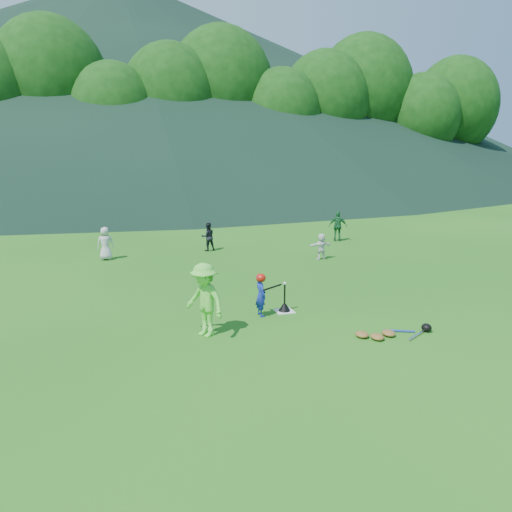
{
  "coord_description": "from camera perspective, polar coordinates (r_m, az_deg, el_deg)",
  "views": [
    {
      "loc": [
        -4.12,
        -11.25,
        4.11
      ],
      "look_at": [
        0.0,
        2.5,
        0.9
      ],
      "focal_mm": 35.0,
      "sensor_mm": 36.0,
      "label": 1
    }
  ],
  "objects": [
    {
      "name": "batter_child",
      "position": [
        12.19,
        0.55,
        -4.52
      ],
      "size": [
        0.29,
        0.4,
        1.04
      ],
      "primitive_type": "imported",
      "rotation": [
        0.0,
        0.0,
        1.67
      ],
      "color": "navy",
      "rests_on": "ground"
    },
    {
      "name": "batter_gear",
      "position": [
        12.08,
        0.66,
        -2.61
      ],
      "size": [
        0.71,
        0.33,
        0.4
      ],
      "color": "#B6170C",
      "rests_on": "ground"
    },
    {
      "name": "fielder_a",
      "position": [
        18.92,
        -16.83,
        1.38
      ],
      "size": [
        0.62,
        0.44,
        1.21
      ],
      "primitive_type": "imported",
      "rotation": [
        0.0,
        0.0,
        3.05
      ],
      "color": "#BDBDBD",
      "rests_on": "ground"
    },
    {
      "name": "equipment_pile",
      "position": [
        11.45,
        14.96,
        -8.52
      ],
      "size": [
        1.8,
        0.72,
        0.19
      ],
      "color": "olive",
      "rests_on": "ground"
    },
    {
      "name": "fielder_b",
      "position": [
        19.78,
        -5.51,
        2.21
      ],
      "size": [
        0.58,
        0.47,
        1.12
      ],
      "primitive_type": "imported",
      "rotation": [
        0.0,
        0.0,
        3.23
      ],
      "color": "black",
      "rests_on": "ground"
    },
    {
      "name": "fielder_c",
      "position": [
        21.96,
        9.34,
        3.39
      ],
      "size": [
        0.84,
        0.6,
        1.32
      ],
      "primitive_type": "imported",
      "rotation": [
        0.0,
        0.0,
        2.74
      ],
      "color": "#1D6232",
      "rests_on": "ground"
    },
    {
      "name": "ground",
      "position": [
        12.67,
        3.27,
        -6.35
      ],
      "size": [
        120.0,
        120.0,
        0.0
      ],
      "primitive_type": "plane",
      "color": "#205F15",
      "rests_on": "ground"
    },
    {
      "name": "tree_line",
      "position": [
        45.47,
        -11.7,
        17.52
      ],
      "size": [
        70.04,
        11.4,
        14.82
      ],
      "color": "#382314",
      "rests_on": "ground"
    },
    {
      "name": "adult_coach",
      "position": [
        10.91,
        -5.89,
        -5.02
      ],
      "size": [
        1.07,
        1.22,
        1.64
      ],
      "primitive_type": "imported",
      "rotation": [
        0.0,
        0.0,
        -1.02
      ],
      "color": "#61DB40",
      "rests_on": "ground"
    },
    {
      "name": "fielder_d",
      "position": [
        18.35,
        7.47,
        1.09
      ],
      "size": [
        0.92,
        0.36,
        0.96
      ],
      "primitive_type": "imported",
      "rotation": [
        0.0,
        0.0,
        3.23
      ],
      "color": "white",
      "rests_on": "ground"
    },
    {
      "name": "outfield_fence",
      "position": [
        39.62,
        -10.74,
        7.44
      ],
      "size": [
        70.07,
        0.08,
        1.33
      ],
      "color": "gray",
      "rests_on": "ground"
    },
    {
      "name": "distant_hills",
      "position": [
        93.77,
        -19.77,
        18.56
      ],
      "size": [
        155.0,
        140.0,
        32.0
      ],
      "color": "black",
      "rests_on": "ground"
    },
    {
      "name": "batting_tee",
      "position": [
        12.63,
        3.27,
        -5.79
      ],
      "size": [
        0.3,
        0.3,
        0.68
      ],
      "color": "black",
      "rests_on": "home_plate"
    },
    {
      "name": "baseball",
      "position": [
        12.45,
        3.31,
        -3.13
      ],
      "size": [
        0.08,
        0.08,
        0.08
      ],
      "primitive_type": "sphere",
      "color": "white",
      "rests_on": "batting_tee"
    },
    {
      "name": "home_plate",
      "position": [
        12.67,
        3.27,
        -6.3
      ],
      "size": [
        0.45,
        0.45,
        0.02
      ],
      "primitive_type": "cube",
      "color": "silver",
      "rests_on": "ground"
    }
  ]
}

